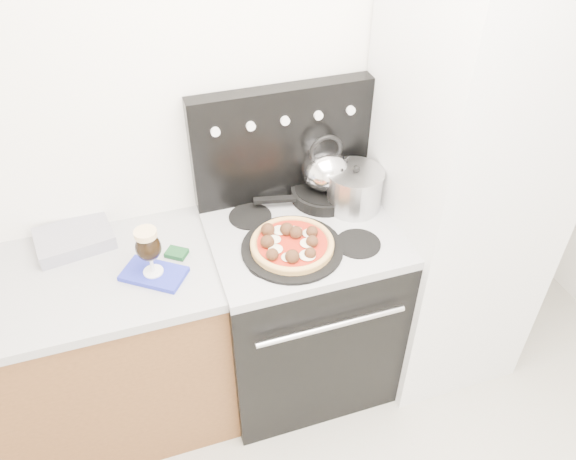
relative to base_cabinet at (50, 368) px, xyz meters
name	(u,v)px	position (x,y,z in m)	size (l,w,h in m)	color
room_shell	(390,348)	(1.02, -0.91, 0.82)	(3.52, 3.01, 2.52)	#B4B1A7
base_cabinet	(50,368)	(0.00, 0.00, 0.00)	(1.45, 0.60, 0.86)	brown
countertop	(17,294)	(0.00, 0.00, 0.45)	(1.48, 0.63, 0.04)	#AAAAAD
stove_body	(301,310)	(1.10, -0.02, 0.01)	(0.76, 0.65, 0.88)	black
cooktop	(302,234)	(1.10, -0.02, 0.47)	(0.76, 0.65, 0.04)	#ADADB2
backguard	(282,144)	(1.10, 0.25, 0.74)	(0.76, 0.08, 0.50)	black
fridge	(458,196)	(1.80, -0.05, 0.52)	(0.64, 0.68, 1.90)	silver
foil_sheet	(74,238)	(0.22, 0.20, 0.50)	(0.29, 0.21, 0.06)	silver
oven_mitt	(154,274)	(0.49, -0.08, 0.48)	(0.23, 0.13, 0.02)	#252EB0
beer_glass	(149,252)	(0.49, -0.08, 0.59)	(0.09, 0.09, 0.20)	black
pizza_pan	(292,248)	(1.03, -0.13, 0.50)	(0.40, 0.40, 0.01)	black
pizza	(292,243)	(1.03, -0.13, 0.53)	(0.32, 0.32, 0.05)	tan
skillet	(324,193)	(1.27, 0.16, 0.52)	(0.29, 0.29, 0.05)	black
tea_kettle	(325,167)	(1.27, 0.16, 0.65)	(0.20, 0.20, 0.22)	silver
stock_pot	(354,190)	(1.36, 0.06, 0.57)	(0.23, 0.23, 0.17)	#B6B6B7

